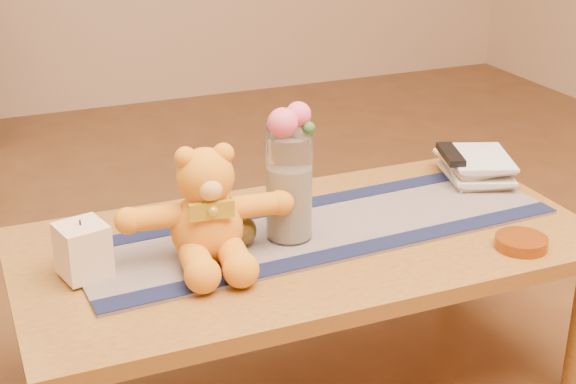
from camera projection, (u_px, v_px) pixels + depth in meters
name	position (u px, v px, depth m)	size (l,w,h in m)	color
coffee_table_top	(307.00, 245.00, 2.04)	(1.40, 0.70, 0.04)	brown
table_leg_bl	(33.00, 320.00, 2.14)	(0.07, 0.07, 0.41)	brown
table_leg_br	(456.00, 236.00, 2.60)	(0.07, 0.07, 0.41)	brown
persian_runner	(320.00, 229.00, 2.07)	(1.20, 0.35, 0.01)	#181B45
runner_border_near	(349.00, 251.00, 1.95)	(1.20, 0.06, 0.00)	#121737
runner_border_far	(295.00, 206.00, 2.19)	(1.20, 0.06, 0.00)	#121737
teddy_bear	(206.00, 205.00, 1.88)	(0.38, 0.31, 0.26)	orange
pillar_candle	(83.00, 250.00, 1.82)	(0.10, 0.10, 0.12)	beige
candle_wick	(80.00, 223.00, 1.80)	(0.00, 0.00, 0.01)	black
glass_vase	(289.00, 187.00, 1.97)	(0.11, 0.11, 0.26)	silver
potpourri_fill	(289.00, 202.00, 1.98)	(0.09, 0.09, 0.18)	beige
rose_left	(283.00, 123.00, 1.89)	(0.07, 0.07, 0.07)	#F2557A
rose_right	(298.00, 114.00, 1.91)	(0.06, 0.06, 0.06)	#F2557A
blue_flower_back	(287.00, 119.00, 1.94)	(0.04, 0.04, 0.04)	#444E95
blue_flower_side	(274.00, 126.00, 1.92)	(0.04, 0.04, 0.04)	#444E95
leaf_sprig	(309.00, 128.00, 1.91)	(0.03, 0.03, 0.03)	#33662D
bronze_ball	(240.00, 231.00, 1.96)	(0.08, 0.08, 0.08)	brown
book_bottom	(448.00, 178.00, 2.36)	(0.17, 0.22, 0.02)	beige
book_lower	(450.00, 172.00, 2.35)	(0.16, 0.22, 0.02)	beige
book_upper	(446.00, 165.00, 2.35)	(0.17, 0.22, 0.02)	beige
book_top	(451.00, 159.00, 2.34)	(0.16, 0.22, 0.02)	beige
tv_remote	(451.00, 154.00, 2.33)	(0.04, 0.16, 0.02)	black
amber_dish	(521.00, 242.00, 1.98)	(0.12, 0.12, 0.03)	#BF5914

